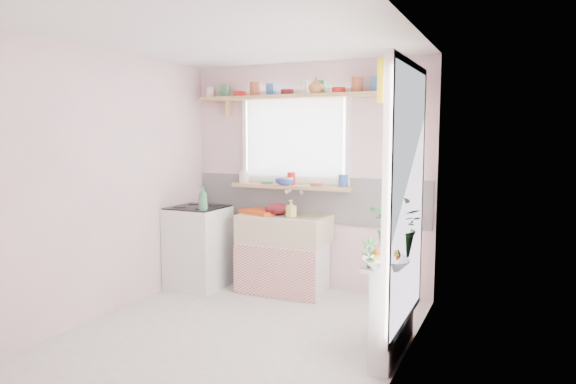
% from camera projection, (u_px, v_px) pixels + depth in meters
% --- Properties ---
extents(room, '(3.20, 3.20, 3.20)m').
position_uv_depth(room, '(344.00, 172.00, 4.75)').
color(room, silver).
rests_on(room, ground).
extents(sink_unit, '(0.95, 0.65, 1.11)m').
position_uv_depth(sink_unit, '(284.00, 253.00, 5.58)').
color(sink_unit, white).
rests_on(sink_unit, ground).
extents(cooker, '(0.58, 0.58, 0.93)m').
position_uv_depth(cooker, '(198.00, 247.00, 5.75)').
color(cooker, white).
rests_on(cooker, ground).
extents(radiator_ledge, '(0.22, 0.95, 0.78)m').
position_uv_depth(radiator_ledge, '(393.00, 304.00, 4.00)').
color(radiator_ledge, white).
rests_on(radiator_ledge, ground).
extents(windowsill, '(1.40, 0.22, 0.04)m').
position_uv_depth(windowsill, '(291.00, 187.00, 5.67)').
color(windowsill, tan).
rests_on(windowsill, room).
extents(pine_shelf, '(2.52, 0.24, 0.04)m').
position_uv_depth(pine_shelf, '(304.00, 96.00, 5.49)').
color(pine_shelf, tan).
rests_on(pine_shelf, room).
extents(shelf_crockery, '(2.47, 0.11, 0.12)m').
position_uv_depth(shelf_crockery, '(302.00, 89.00, 5.49)').
color(shelf_crockery, silver).
rests_on(shelf_crockery, pine_shelf).
extents(sill_crockery, '(1.35, 0.11, 0.12)m').
position_uv_depth(sill_crockery, '(291.00, 180.00, 5.67)').
color(sill_crockery, silver).
rests_on(sill_crockery, windowsill).
extents(dish_tray, '(0.50, 0.44, 0.04)m').
position_uv_depth(dish_tray, '(262.00, 211.00, 5.64)').
color(dish_tray, '#E44A14').
rests_on(dish_tray, sink_unit).
extents(colander, '(0.35, 0.35, 0.13)m').
position_uv_depth(colander, '(278.00, 209.00, 5.54)').
color(colander, '#550E16').
rests_on(colander, sink_unit).
extents(jade_plant, '(0.56, 0.53, 0.49)m').
position_uv_depth(jade_plant, '(399.00, 225.00, 3.92)').
color(jade_plant, '#2F702D').
rests_on(jade_plant, radiator_ledge).
extents(fruit_bowl, '(0.42, 0.42, 0.08)m').
position_uv_depth(fruit_bowl, '(385.00, 264.00, 3.58)').
color(fruit_bowl, white).
rests_on(fruit_bowl, radiator_ledge).
extents(herb_pot, '(0.13, 0.11, 0.21)m').
position_uv_depth(herb_pot, '(369.00, 253.00, 3.62)').
color(herb_pot, '#2C702F').
rests_on(herb_pot, radiator_ledge).
extents(soap_bottle_sink, '(0.10, 0.11, 0.18)m').
position_uv_depth(soap_bottle_sink, '(291.00, 209.00, 5.39)').
color(soap_bottle_sink, '#E0DA63').
rests_on(soap_bottle_sink, sink_unit).
extents(sill_cup, '(0.12, 0.12, 0.09)m').
position_uv_depth(sill_cup, '(288.00, 181.00, 5.62)').
color(sill_cup, beige).
rests_on(sill_cup, windowsill).
extents(sill_bowl, '(0.24, 0.24, 0.07)m').
position_uv_depth(sill_bowl, '(285.00, 182.00, 5.63)').
color(sill_bowl, '#374BB3').
rests_on(sill_bowl, windowsill).
extents(shelf_vase, '(0.18, 0.18, 0.17)m').
position_uv_depth(shelf_vase, '(316.00, 85.00, 5.36)').
color(shelf_vase, '#B16C36').
rests_on(shelf_vase, pine_shelf).
extents(cooker_bottle, '(0.12, 0.12, 0.26)m').
position_uv_depth(cooker_bottle, '(203.00, 198.00, 5.40)').
color(cooker_bottle, '#3F7E53').
rests_on(cooker_bottle, cooker).
extents(fruit, '(0.20, 0.14, 0.10)m').
position_uv_depth(fruit, '(386.00, 255.00, 3.58)').
color(fruit, orange).
rests_on(fruit, fruit_bowl).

